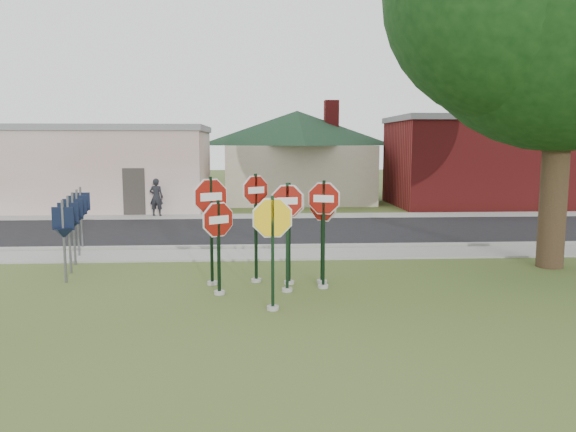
{
  "coord_description": "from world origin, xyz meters",
  "views": [
    {
      "loc": [
        -0.42,
        -10.95,
        3.32
      ],
      "look_at": [
        0.32,
        2.0,
        1.64
      ],
      "focal_mm": 35.0,
      "sensor_mm": 36.0,
      "label": 1
    }
  ],
  "objects": [
    {
      "name": "building_stucco",
      "position": [
        -9.0,
        18.0,
        2.15
      ],
      "size": [
        12.2,
        6.2,
        4.2
      ],
      "color": "beige",
      "rests_on": "ground"
    },
    {
      "name": "road",
      "position": [
        0.0,
        10.0,
        0.02
      ],
      "size": [
        60.0,
        7.0,
        0.04
      ],
      "primitive_type": "cube",
      "color": "black",
      "rests_on": "ground"
    },
    {
      "name": "stop_sign_far_right",
      "position": [
        1.14,
        2.07,
        1.53
      ],
      "size": [
        0.76,
        0.85,
        2.46
      ],
      "color": "#9C9A92",
      "rests_on": "ground"
    },
    {
      "name": "curb",
      "position": [
        0.0,
        6.5,
        0.07
      ],
      "size": [
        60.0,
        0.2,
        0.14
      ],
      "primitive_type": "cube",
      "color": "gray",
      "rests_on": "ground"
    },
    {
      "name": "route_sign_row",
      "position": [
        -5.4,
        4.5,
        1.22
      ],
      "size": [
        1.43,
        4.63,
        2.0
      ],
      "color": "#59595E",
      "rests_on": "ground"
    },
    {
      "name": "building_brick",
      "position": [
        12.0,
        18.5,
        2.4
      ],
      "size": [
        10.2,
        6.2,
        4.75
      ],
      "color": "maroon",
      "rests_on": "ground"
    },
    {
      "name": "stop_sign_far_left",
      "position": [
        -1.47,
        2.08,
        1.69
      ],
      "size": [
        1.03,
        0.59,
        2.68
      ],
      "color": "#9C9A92",
      "rests_on": "ground"
    },
    {
      "name": "stop_sign_right",
      "position": [
        1.12,
        1.63,
        1.6
      ],
      "size": [
        0.97,
        0.36,
        2.59
      ],
      "color": "#9C9A92",
      "rests_on": "ground"
    },
    {
      "name": "stop_sign_back_right",
      "position": [
        0.35,
        2.04,
        1.56
      ],
      "size": [
        0.92,
        0.59,
        2.52
      ],
      "color": "#9C9A92",
      "rests_on": "ground"
    },
    {
      "name": "stop_sign_left",
      "position": [
        -1.25,
        1.21,
        1.33
      ],
      "size": [
        0.87,
        0.64,
        2.2
      ],
      "color": "#9C9A92",
      "rests_on": "ground"
    },
    {
      "name": "stop_sign_back_left",
      "position": [
        -0.43,
        2.29,
        1.66
      ],
      "size": [
        0.82,
        0.54,
        2.71
      ],
      "color": "#9C9A92",
      "rests_on": "ground"
    },
    {
      "name": "pedestrian",
      "position": [
        -4.92,
        14.55,
        0.91
      ],
      "size": [
        0.67,
        0.49,
        1.7
      ],
      "primitive_type": "imported",
      "rotation": [
        0.0,
        0.0,
        3.0
      ],
      "color": "black",
      "rests_on": "sidewalk_far"
    },
    {
      "name": "sidewalk_far",
      "position": [
        0.0,
        14.3,
        0.03
      ],
      "size": [
        60.0,
        1.6,
        0.06
      ],
      "primitive_type": "cube",
      "color": "gray",
      "rests_on": "ground"
    },
    {
      "name": "ground",
      "position": [
        0.0,
        0.0,
        0.0
      ],
      "size": [
        120.0,
        120.0,
        0.0
      ],
      "primitive_type": "plane",
      "color": "#3F5620",
      "rests_on": "ground"
    },
    {
      "name": "stop_sign_yellow",
      "position": [
        -0.1,
        -0.02,
        1.48
      ],
      "size": [
        1.1,
        0.24,
        2.42
      ],
      "color": "#9C9A92",
      "rests_on": "ground"
    },
    {
      "name": "stop_sign_center",
      "position": [
        0.27,
        1.37,
        1.57
      ],
      "size": [
        0.98,
        0.24,
        2.56
      ],
      "color": "#9C9A92",
      "rests_on": "ground"
    },
    {
      "name": "sidewalk_near",
      "position": [
        0.0,
        5.5,
        0.03
      ],
      "size": [
        60.0,
        1.6,
        0.06
      ],
      "primitive_type": "cube",
      "color": "gray",
      "rests_on": "ground"
    },
    {
      "name": "building_house",
      "position": [
        2.0,
        22.0,
        3.65
      ],
      "size": [
        11.6,
        11.6,
        6.2
      ],
      "color": "#B9AF93",
      "rests_on": "ground"
    }
  ]
}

